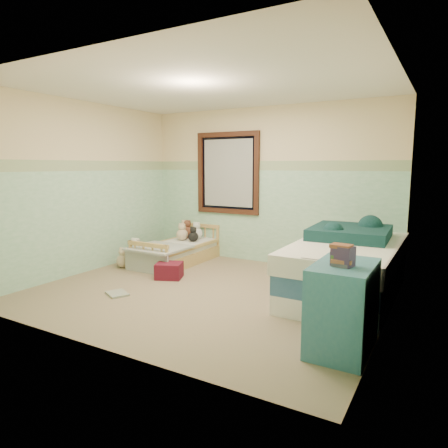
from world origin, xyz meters
The scene contains 29 objects.
floor centered at (0.00, 0.00, -0.01)m, with size 4.20×3.60×0.02m, color brown.
ceiling centered at (0.00, 0.00, 2.51)m, with size 4.20×3.60×0.02m, color silver.
wall_back centered at (0.00, 1.80, 1.25)m, with size 4.20×0.04×2.50m, color beige.
wall_front centered at (0.00, -1.80, 1.25)m, with size 4.20×0.04×2.50m, color beige.
wall_left centered at (-2.10, 0.00, 1.25)m, with size 0.04×3.60×2.50m, color beige.
wall_right centered at (2.10, 0.00, 1.25)m, with size 0.04×3.60×2.50m, color beige.
wainscot_mint centered at (0.00, 1.79, 0.75)m, with size 4.20×0.01×1.50m, color #7FB891.
border_strip centered at (0.00, 1.79, 1.57)m, with size 4.20×0.01×0.15m, color #597D61.
window_frame centered at (-0.70, 1.76, 1.45)m, with size 1.16×0.06×1.36m, color #38160B.
window_blinds centered at (-0.70, 1.77, 1.45)m, with size 0.92×0.01×1.12m, color #BABAB6.
toddler_bed_frame centered at (-1.25, 1.05, 0.10)m, with size 0.75×1.50×0.19m, color #B68C4A.
toddler_mattress centered at (-1.25, 1.05, 0.25)m, with size 0.69×1.44×0.12m, color silver.
patchwork_quilt centered at (-1.25, 0.58, 0.33)m, with size 0.81×0.75×0.03m, color #6784AE.
plush_bed_brown centered at (-1.40, 1.55, 0.42)m, with size 0.22×0.22×0.22m, color brown.
plush_bed_white centered at (-1.20, 1.55, 0.41)m, with size 0.20×0.20×0.20m, color silver.
plush_bed_tan centered at (-1.35, 1.33, 0.41)m, with size 0.20×0.20×0.20m, color #CCB48E.
plush_bed_dark centered at (-1.12, 1.33, 0.40)m, with size 0.17×0.17×0.17m, color black.
plush_floor_cream centered at (-1.94, 0.82, 0.13)m, with size 0.26×0.26×0.26m, color silver.
plush_floor_tan centered at (-1.77, 0.36, 0.11)m, with size 0.21×0.21×0.21m, color #CCB48E.
twin_bed_frame centered at (1.55, 0.74, 0.11)m, with size 1.10×2.20×0.22m, color white.
twin_boxspring centered at (1.55, 0.74, 0.33)m, with size 1.10×2.20×0.22m, color #2B5381.
twin_mattress centered at (1.55, 0.74, 0.55)m, with size 1.14×2.24×0.22m, color white.
teal_blanket centered at (1.50, 1.04, 0.73)m, with size 0.93×0.99×0.14m, color black.
dresser centered at (1.85, -0.77, 0.38)m, with size 0.47×0.76×0.76m, color teal.
book_stack centered at (1.85, -0.85, 0.84)m, with size 0.17×0.13×0.17m, color #4B2227.
red_pillow centered at (-0.79, 0.24, 0.11)m, with size 0.35×0.31×0.22m, color maroon.
floor_book centered at (-0.90, -0.66, 0.01)m, with size 0.28×0.22×0.03m, color gold.
extra_plush_0 centered at (-1.43, 1.55, 0.41)m, with size 0.20×0.20×0.20m, color silver.
extra_plush_1 centered at (-1.44, 1.55, 0.42)m, with size 0.21×0.21×0.21m, color #CCB48E.
Camera 1 is at (2.59, -4.10, 1.58)m, focal length 31.88 mm.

